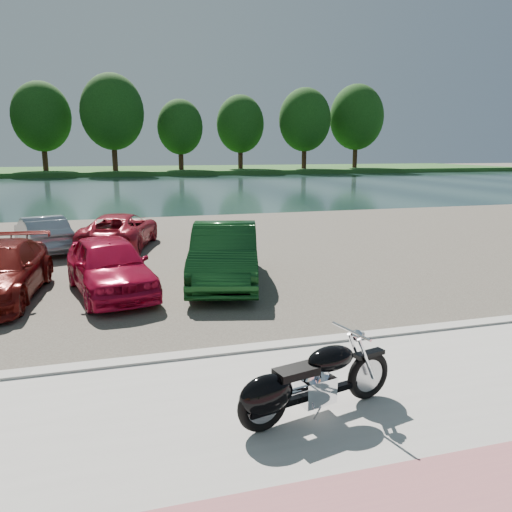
{
  "coord_description": "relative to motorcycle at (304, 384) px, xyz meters",
  "views": [
    {
      "loc": [
        -3.49,
        -5.71,
        3.44
      ],
      "look_at": [
        -0.5,
        4.77,
        1.1
      ],
      "focal_mm": 35.0,
      "sensor_mm": 36.0,
      "label": 1
    }
  ],
  "objects": [
    {
      "name": "motorcycle",
      "position": [
        0.0,
        0.0,
        0.0
      ],
      "size": [
        2.29,
        0.91,
        1.05
      ],
      "rotation": [
        0.0,
        0.0,
        0.23
      ],
      "color": "black",
      "rests_on": "promenade"
    },
    {
      "name": "car_5",
      "position": [
        0.49,
        6.86,
        0.24
      ],
      "size": [
        2.69,
        4.89,
        1.53
      ],
      "primitive_type": "imported",
      "rotation": [
        0.0,
        0.0,
        -0.24
      ],
      "color": "#103C17",
      "rests_on": "parking_lot"
    },
    {
      "name": "kerb",
      "position": [
        1.32,
        2.33,
        -0.49
      ],
      "size": [
        60.0,
        0.3,
        0.14
      ],
      "primitive_type": "cube",
      "color": "#A29F99",
      "rests_on": "ground"
    },
    {
      "name": "river",
      "position": [
        1.32,
        40.33,
        -0.56
      ],
      "size": [
        120.0,
        40.0,
        0.0
      ],
      "primitive_type": "cube",
      "color": "#1B3131",
      "rests_on": "ground"
    },
    {
      "name": "parking_lot",
      "position": [
        1.32,
        11.33,
        -0.54
      ],
      "size": [
        60.0,
        18.0,
        0.04
      ],
      "primitive_type": "cube",
      "color": "#413C34",
      "rests_on": "ground"
    },
    {
      "name": "promenade",
      "position": [
        1.32,
        -0.67,
        -0.51
      ],
      "size": [
        60.0,
        6.0,
        0.1
      ],
      "primitive_type": "cube",
      "color": "#A29F99",
      "rests_on": "ground"
    },
    {
      "name": "far_trees",
      "position": [
        5.68,
        66.12,
        6.93
      ],
      "size": [
        70.25,
        10.68,
        12.52
      ],
      "color": "#371E14",
      "rests_on": "far_bank"
    },
    {
      "name": "ground",
      "position": [
        1.32,
        0.33,
        -0.56
      ],
      "size": [
        200.0,
        200.0,
        0.0
      ],
      "primitive_type": "plane",
      "color": "#595447",
      "rests_on": "ground"
    },
    {
      "name": "car_4",
      "position": [
        -2.35,
        6.69,
        0.17
      ],
      "size": [
        2.42,
        4.29,
        1.38
      ],
      "primitive_type": "imported",
      "rotation": [
        0.0,
        0.0,
        0.2
      ],
      "color": "#AA0B2E",
      "rests_on": "parking_lot"
    },
    {
      "name": "car_10",
      "position": [
        -2.01,
        12.54,
        0.09
      ],
      "size": [
        3.1,
        4.78,
        1.22
      ],
      "primitive_type": "imported",
      "rotation": [
        0.0,
        0.0,
        2.88
      ],
      "color": "maroon",
      "rests_on": "parking_lot"
    },
    {
      "name": "far_bank",
      "position": [
        1.32,
        72.33,
        -0.26
      ],
      "size": [
        120.0,
        24.0,
        0.6
      ],
      "primitive_type": "cube",
      "color": "#224C1B",
      "rests_on": "ground"
    },
    {
      "name": "car_9",
      "position": [
        -4.55,
        12.54,
        0.09
      ],
      "size": [
        2.33,
        3.9,
        1.22
      ],
      "primitive_type": "imported",
      "rotation": [
        0.0,
        0.0,
        3.44
      ],
      "color": "gray",
      "rests_on": "parking_lot"
    }
  ]
}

